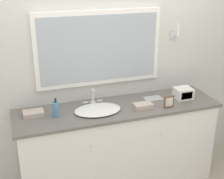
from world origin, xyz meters
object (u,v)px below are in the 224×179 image
Objects in this scene: sink_basin at (97,109)px; picture_frame at (169,102)px; soap_bottle at (56,109)px; appliance_box at (183,93)px.

picture_frame is (0.70, -0.16, 0.05)m from sink_basin.
sink_basin is 0.41m from soap_bottle.
sink_basin is at bearing -179.11° from appliance_box.
appliance_box is at bearing 0.27° from soap_bottle.
soap_bottle is 1.03× the size of appliance_box.
soap_bottle is 1.46× the size of picture_frame.
picture_frame is at bearing -146.97° from appliance_box.
appliance_box is 0.32m from picture_frame.
sink_basin is 2.52× the size of appliance_box.
appliance_box is (0.97, 0.02, 0.04)m from sink_basin.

